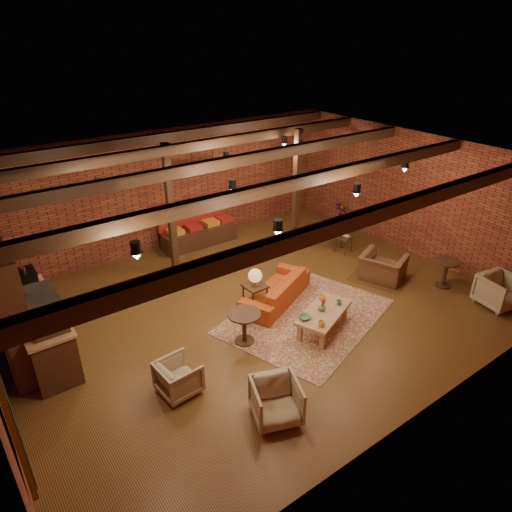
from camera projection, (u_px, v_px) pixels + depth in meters
floor at (255, 308)px, 10.00m from camera, size 10.00×10.00×0.00m
ceiling at (255, 165)px, 8.54m from camera, size 10.00×8.00×0.02m
wall_back at (168, 190)px, 12.17m from camera, size 10.00×0.02×3.20m
wall_front at (420, 341)px, 6.38m from camera, size 10.00×0.02×3.20m
wall_right at (411, 194)px, 11.86m from camera, size 0.02×8.00×3.20m
ceiling_beams at (255, 171)px, 8.60m from camera, size 9.80×6.40×0.22m
ceiling_pipe at (212, 164)px, 9.86m from camera, size 9.60×0.12×0.12m
post_left at (171, 210)px, 10.84m from camera, size 0.16×0.16×3.20m
post_right at (296, 190)px, 12.17m from camera, size 0.16×0.16×3.20m
service_counter at (38, 319)px, 8.24m from camera, size 0.80×2.50×1.60m
plant_counter at (36, 293)px, 8.24m from camera, size 0.35×0.39×0.30m
shelving_hutch at (7, 305)px, 7.92m from camera, size 0.52×2.00×2.40m
chalkboard_menu at (13, 425)px, 5.06m from camera, size 0.08×0.96×1.46m
banquette at (198, 228)px, 12.65m from camera, size 2.10×0.70×1.00m
service_sign at (203, 166)px, 11.48m from camera, size 0.86×0.06×0.30m
ceiling_spotlights at (255, 182)px, 8.70m from camera, size 6.40×4.40×0.28m
rug at (306, 316)px, 9.70m from camera, size 4.04×3.53×0.01m
sofa at (276, 289)px, 10.13m from camera, size 2.18×1.57×0.59m
coffee_table at (323, 314)px, 9.08m from camera, size 1.50×1.13×0.71m
side_table_lamp at (255, 279)px, 9.69m from camera, size 0.46×0.46×0.95m
round_table_left at (244, 323)px, 8.74m from camera, size 0.64×0.64×0.66m
armchair_a at (178, 376)px, 7.59m from camera, size 0.65×0.69×0.66m
armchair_b at (276, 399)px, 7.07m from camera, size 0.91×0.89×0.74m
armchair_right at (383, 263)px, 10.92m from camera, size 0.97×1.17×0.88m
side_table_book at (344, 238)px, 12.27m from camera, size 0.48×0.48×0.46m
round_table_right at (446, 269)px, 10.63m from camera, size 0.58×0.58×0.67m
armchair_far at (500, 290)px, 9.92m from camera, size 0.88×0.84×0.80m
plant_tall at (342, 189)px, 13.02m from camera, size 2.00×2.00×2.69m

